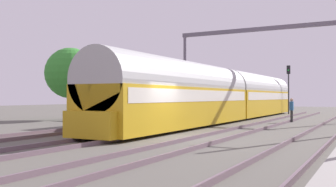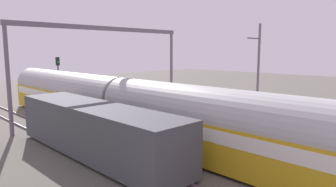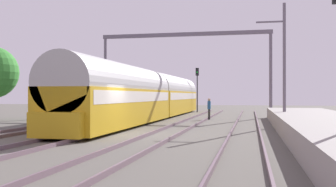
{
  "view_description": "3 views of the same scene",
  "coord_description": "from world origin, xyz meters",
  "px_view_note": "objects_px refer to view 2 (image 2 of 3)",
  "views": [
    {
      "loc": [
        8.1,
        -15.65,
        1.83
      ],
      "look_at": [
        -1.95,
        3.02,
        2.01
      ],
      "focal_mm": 41.26,
      "sensor_mm": 36.0,
      "label": 1
    },
    {
      "loc": [
        -14.63,
        -4.72,
        5.86
      ],
      "look_at": [
        0.77,
        10.75,
        2.77
      ],
      "focal_mm": 32.61,
      "sensor_mm": 36.0,
      "label": 2
    },
    {
      "loc": [
        6.11,
        -18.66,
        1.97
      ],
      "look_at": [
        -0.97,
        14.6,
        2.13
      ],
      "focal_mm": 41.74,
      "sensor_mm": 36.0,
      "label": 3
    }
  ],
  "objects_px": {
    "freight_car": "(95,130)",
    "railway_signal_far": "(58,75)",
    "catenary_gantry": "(106,50)",
    "person_crossing": "(165,109)",
    "passenger_train": "(121,105)"
  },
  "relations": [
    {
      "from": "passenger_train",
      "to": "freight_car",
      "type": "distance_m",
      "value": 4.9
    },
    {
      "from": "freight_car",
      "to": "railway_signal_far",
      "type": "distance_m",
      "value": 17.78
    },
    {
      "from": "passenger_train",
      "to": "railway_signal_far",
      "type": "bearing_deg",
      "value": 82.07
    },
    {
      "from": "person_crossing",
      "to": "freight_car",
      "type": "bearing_deg",
      "value": -70.98
    },
    {
      "from": "passenger_train",
      "to": "railway_signal_far",
      "type": "xyz_separation_m",
      "value": [
        1.92,
        13.77,
        1.33
      ]
    },
    {
      "from": "freight_car",
      "to": "catenary_gantry",
      "type": "distance_m",
      "value": 10.48
    },
    {
      "from": "person_crossing",
      "to": "railway_signal_far",
      "type": "xyz_separation_m",
      "value": [
        -2.8,
        13.43,
        2.27
      ]
    },
    {
      "from": "freight_car",
      "to": "railway_signal_far",
      "type": "relative_size",
      "value": 2.52
    },
    {
      "from": "freight_car",
      "to": "catenary_gantry",
      "type": "height_order",
      "value": "catenary_gantry"
    },
    {
      "from": "freight_car",
      "to": "catenary_gantry",
      "type": "relative_size",
      "value": 0.81
    },
    {
      "from": "passenger_train",
      "to": "freight_car",
      "type": "bearing_deg",
      "value": -142.96
    },
    {
      "from": "railway_signal_far",
      "to": "catenary_gantry",
      "type": "distance_m",
      "value": 9.55
    },
    {
      "from": "freight_car",
      "to": "person_crossing",
      "type": "relative_size",
      "value": 7.51
    },
    {
      "from": "person_crossing",
      "to": "catenary_gantry",
      "type": "xyz_separation_m",
      "value": [
        -2.77,
        4.24,
        4.85
      ]
    },
    {
      "from": "catenary_gantry",
      "to": "passenger_train",
      "type": "bearing_deg",
      "value": -113.07
    }
  ]
}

